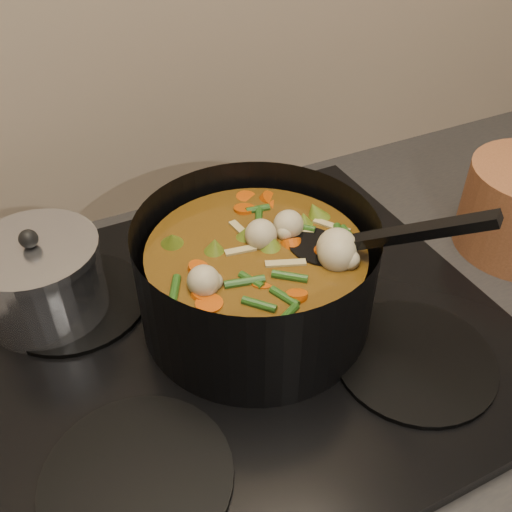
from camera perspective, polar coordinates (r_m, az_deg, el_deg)
name	(u,v)px	position (r m, az deg, el deg)	size (l,w,h in m)	color
stovetop	(236,335)	(0.69, -2.03, -7.92)	(0.62, 0.54, 0.03)	black
stockpot	(257,276)	(0.65, 0.05, -2.06)	(0.36, 0.36, 0.20)	black
saucepan	(41,279)	(0.71, -20.66, -2.19)	(0.15, 0.15, 0.12)	silver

